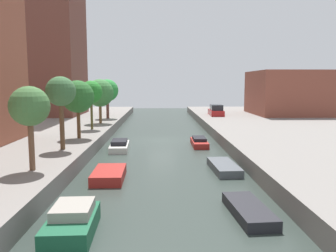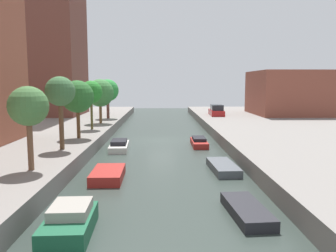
{
  "view_description": "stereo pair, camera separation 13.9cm",
  "coord_description": "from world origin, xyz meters",
  "px_view_note": "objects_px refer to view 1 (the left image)",
  "views": [
    {
      "loc": [
        -0.2,
        -31.64,
        5.32
      ],
      "look_at": [
        0.68,
        2.34,
        1.09
      ],
      "focal_mm": 36.75,
      "sensor_mm": 36.0,
      "label": 1
    },
    {
      "loc": [
        -0.06,
        -31.64,
        5.32
      ],
      "look_at": [
        0.68,
        2.34,
        1.09
      ],
      "focal_mm": 36.75,
      "sensor_mm": 36.0,
      "label": 2
    }
  ],
  "objects_px": {
    "moored_boat_left_0": "(72,222)",
    "moored_boat_right_2": "(199,142)",
    "moored_boat_left_2": "(119,146)",
    "street_tree_3": "(91,92)",
    "street_tree_4": "(100,93)",
    "street_tree_1": "(61,93)",
    "moored_boat_right_1": "(224,167)",
    "low_block_right": "(289,93)",
    "moored_boat_left_1": "(109,175)",
    "street_tree_2": "(78,97)",
    "parked_car": "(216,111)",
    "street_tree_5": "(107,91)",
    "street_tree_0": "(30,107)",
    "apartment_tower_far": "(41,13)",
    "moored_boat_right_0": "(249,210)"
  },
  "relations": [
    {
      "from": "street_tree_1",
      "to": "moored_boat_right_2",
      "type": "bearing_deg",
      "value": 33.54
    },
    {
      "from": "street_tree_3",
      "to": "moored_boat_right_1",
      "type": "xyz_separation_m",
      "value": [
        10.31,
        -11.95,
        -4.24
      ]
    },
    {
      "from": "parked_car",
      "to": "street_tree_5",
      "type": "bearing_deg",
      "value": -164.97
    },
    {
      "from": "low_block_right",
      "to": "street_tree_4",
      "type": "bearing_deg",
      "value": -156.66
    },
    {
      "from": "street_tree_1",
      "to": "moored_boat_left_2",
      "type": "relative_size",
      "value": 1.24
    },
    {
      "from": "street_tree_1",
      "to": "moored_boat_left_1",
      "type": "xyz_separation_m",
      "value": [
        3.56,
        -3.79,
        -4.44
      ]
    },
    {
      "from": "street_tree_3",
      "to": "street_tree_5",
      "type": "relative_size",
      "value": 0.95
    },
    {
      "from": "street_tree_1",
      "to": "moored_boat_right_0",
      "type": "distance_m",
      "value": 14.28
    },
    {
      "from": "apartment_tower_far",
      "to": "moored_boat_left_2",
      "type": "relative_size",
      "value": 7.09
    },
    {
      "from": "moored_boat_left_1",
      "to": "street_tree_3",
      "type": "bearing_deg",
      "value": 104.53
    },
    {
      "from": "street_tree_1",
      "to": "street_tree_0",
      "type": "bearing_deg",
      "value": -90.0
    },
    {
      "from": "street_tree_2",
      "to": "moored_boat_left_1",
      "type": "relative_size",
      "value": 1.4
    },
    {
      "from": "moored_boat_left_0",
      "to": "moored_boat_right_2",
      "type": "bearing_deg",
      "value": 69.3
    },
    {
      "from": "moored_boat_left_1",
      "to": "street_tree_1",
      "type": "bearing_deg",
      "value": 133.21
    },
    {
      "from": "street_tree_3",
      "to": "street_tree_4",
      "type": "relative_size",
      "value": 0.96
    },
    {
      "from": "moored_boat_left_1",
      "to": "moored_boat_left_0",
      "type": "bearing_deg",
      "value": -92.34
    },
    {
      "from": "street_tree_1",
      "to": "street_tree_2",
      "type": "bearing_deg",
      "value": 90.0
    },
    {
      "from": "parked_car",
      "to": "street_tree_0",
      "type": "bearing_deg",
      "value": -115.67
    },
    {
      "from": "moored_boat_left_2",
      "to": "moored_boat_right_2",
      "type": "height_order",
      "value": "moored_boat_left_2"
    },
    {
      "from": "street_tree_4",
      "to": "moored_boat_left_0",
      "type": "relative_size",
      "value": 1.51
    },
    {
      "from": "apartment_tower_far",
      "to": "low_block_right",
      "type": "height_order",
      "value": "apartment_tower_far"
    },
    {
      "from": "moored_boat_left_0",
      "to": "moored_boat_left_2",
      "type": "xyz_separation_m",
      "value": [
        -0.12,
        15.55,
        -0.1
      ]
    },
    {
      "from": "low_block_right",
      "to": "moored_boat_left_1",
      "type": "relative_size",
      "value": 3.25
    },
    {
      "from": "moored_boat_right_1",
      "to": "moored_boat_right_2",
      "type": "height_order",
      "value": "moored_boat_right_2"
    },
    {
      "from": "street_tree_1",
      "to": "moored_boat_left_1",
      "type": "height_order",
      "value": "street_tree_1"
    },
    {
      "from": "moored_boat_right_2",
      "to": "street_tree_5",
      "type": "bearing_deg",
      "value": 125.83
    },
    {
      "from": "moored_boat_left_0",
      "to": "moored_boat_right_1",
      "type": "relative_size",
      "value": 0.83
    },
    {
      "from": "parked_car",
      "to": "moored_boat_right_2",
      "type": "height_order",
      "value": "parked_car"
    },
    {
      "from": "street_tree_2",
      "to": "moored_boat_right_0",
      "type": "distance_m",
      "value": 17.5
    },
    {
      "from": "moored_boat_right_2",
      "to": "street_tree_2",
      "type": "bearing_deg",
      "value": -169.27
    },
    {
      "from": "street_tree_3",
      "to": "moored_boat_right_1",
      "type": "bearing_deg",
      "value": -49.21
    },
    {
      "from": "low_block_right",
      "to": "moored_boat_left_2",
      "type": "bearing_deg",
      "value": -136.22
    },
    {
      "from": "parked_car",
      "to": "moored_boat_right_1",
      "type": "xyz_separation_m",
      "value": [
        -3.76,
        -25.82,
        -1.37
      ]
    },
    {
      "from": "street_tree_2",
      "to": "parked_car",
      "type": "height_order",
      "value": "street_tree_2"
    },
    {
      "from": "low_block_right",
      "to": "moored_boat_right_0",
      "type": "distance_m",
      "value": 37.65
    },
    {
      "from": "moored_boat_left_2",
      "to": "moored_boat_right_2",
      "type": "relative_size",
      "value": 1.02
    },
    {
      "from": "street_tree_2",
      "to": "street_tree_4",
      "type": "height_order",
      "value": "street_tree_4"
    },
    {
      "from": "moored_boat_left_2",
      "to": "moored_boat_right_0",
      "type": "bearing_deg",
      "value": -64.05
    },
    {
      "from": "apartment_tower_far",
      "to": "street_tree_1",
      "type": "distance_m",
      "value": 28.97
    },
    {
      "from": "moored_boat_left_1",
      "to": "moored_boat_right_2",
      "type": "height_order",
      "value": "moored_boat_right_2"
    },
    {
      "from": "street_tree_4",
      "to": "moored_boat_right_2",
      "type": "relative_size",
      "value": 1.26
    },
    {
      "from": "moored_boat_left_1",
      "to": "moored_boat_left_2",
      "type": "height_order",
      "value": "moored_boat_left_2"
    },
    {
      "from": "moored_boat_left_2",
      "to": "street_tree_3",
      "type": "bearing_deg",
      "value": 121.63
    },
    {
      "from": "moored_boat_right_0",
      "to": "moored_boat_left_2",
      "type": "bearing_deg",
      "value": 115.95
    },
    {
      "from": "low_block_right",
      "to": "moored_boat_right_2",
      "type": "relative_size",
      "value": 2.8
    },
    {
      "from": "parked_car",
      "to": "moored_boat_left_1",
      "type": "distance_m",
      "value": 29.56
    },
    {
      "from": "moored_boat_left_0",
      "to": "street_tree_1",
      "type": "bearing_deg",
      "value": 106.95
    },
    {
      "from": "street_tree_1",
      "to": "moored_boat_right_1",
      "type": "relative_size",
      "value": 1.24
    },
    {
      "from": "street_tree_5",
      "to": "moored_boat_left_2",
      "type": "height_order",
      "value": "street_tree_5"
    },
    {
      "from": "street_tree_3",
      "to": "moored_boat_right_2",
      "type": "distance_m",
      "value": 11.18
    }
  ]
}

